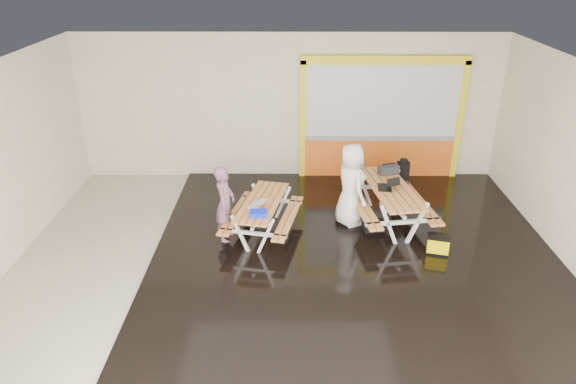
{
  "coord_description": "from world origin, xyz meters",
  "views": [
    {
      "loc": [
        0.05,
        -8.12,
        5.27
      ],
      "look_at": [
        0.0,
        0.9,
        1.0
      ],
      "focal_mm": 32.7,
      "sensor_mm": 36.0,
      "label": 1
    }
  ],
  "objects_px": {
    "person_right": "(351,185)",
    "laptop_left": "(257,204)",
    "dark_case": "(374,226)",
    "picnic_table_left": "(263,209)",
    "person_left": "(225,204)",
    "laptop_right": "(388,185)",
    "blue_pouch": "(258,213)",
    "toolbox": "(388,170)",
    "backpack": "(403,170)",
    "fluke_bag": "(438,245)",
    "picnic_table_right": "(390,196)"
  },
  "relations": [
    {
      "from": "person_right",
      "to": "laptop_left",
      "type": "xyz_separation_m",
      "value": [
        -1.84,
        -0.68,
        -0.1
      ]
    },
    {
      "from": "person_right",
      "to": "dark_case",
      "type": "relative_size",
      "value": 4.17
    },
    {
      "from": "picnic_table_left",
      "to": "person_left",
      "type": "height_order",
      "value": "person_left"
    },
    {
      "from": "laptop_right",
      "to": "person_right",
      "type": "bearing_deg",
      "value": 175.93
    },
    {
      "from": "picnic_table_left",
      "to": "person_right",
      "type": "relative_size",
      "value": 1.22
    },
    {
      "from": "dark_case",
      "to": "blue_pouch",
      "type": "bearing_deg",
      "value": -161.5
    },
    {
      "from": "laptop_right",
      "to": "dark_case",
      "type": "xyz_separation_m",
      "value": [
        -0.26,
        -0.24,
        -0.79
      ]
    },
    {
      "from": "toolbox",
      "to": "backpack",
      "type": "distance_m",
      "value": 0.59
    },
    {
      "from": "laptop_right",
      "to": "person_left",
      "type": "bearing_deg",
      "value": -169.49
    },
    {
      "from": "picnic_table_left",
      "to": "blue_pouch",
      "type": "relative_size",
      "value": 6.7
    },
    {
      "from": "dark_case",
      "to": "picnic_table_left",
      "type": "bearing_deg",
      "value": -175.83
    },
    {
      "from": "picnic_table_left",
      "to": "backpack",
      "type": "relative_size",
      "value": 4.51
    },
    {
      "from": "laptop_left",
      "to": "backpack",
      "type": "bearing_deg",
      "value": 29.44
    },
    {
      "from": "person_right",
      "to": "fluke_bag",
      "type": "height_order",
      "value": "person_right"
    },
    {
      "from": "person_left",
      "to": "dark_case",
      "type": "distance_m",
      "value": 3.03
    },
    {
      "from": "backpack",
      "to": "dark_case",
      "type": "xyz_separation_m",
      "value": [
        -0.79,
        -1.36,
        -0.66
      ]
    },
    {
      "from": "backpack",
      "to": "dark_case",
      "type": "distance_m",
      "value": 1.71
    },
    {
      "from": "picnic_table_right",
      "to": "blue_pouch",
      "type": "bearing_deg",
      "value": -158.13
    },
    {
      "from": "picnic_table_left",
      "to": "toolbox",
      "type": "bearing_deg",
      "value": 23.31
    },
    {
      "from": "dark_case",
      "to": "toolbox",
      "type": "bearing_deg",
      "value": 67.89
    },
    {
      "from": "laptop_right",
      "to": "fluke_bag",
      "type": "relative_size",
      "value": 1.01
    },
    {
      "from": "laptop_left",
      "to": "laptop_right",
      "type": "height_order",
      "value": "laptop_right"
    },
    {
      "from": "picnic_table_left",
      "to": "laptop_left",
      "type": "relative_size",
      "value": 4.84
    },
    {
      "from": "blue_pouch",
      "to": "toolbox",
      "type": "bearing_deg",
      "value": 32.95
    },
    {
      "from": "picnic_table_left",
      "to": "laptop_left",
      "type": "bearing_deg",
      "value": -109.66
    },
    {
      "from": "laptop_right",
      "to": "toolbox",
      "type": "relative_size",
      "value": 1.03
    },
    {
      "from": "laptop_right",
      "to": "laptop_left",
      "type": "bearing_deg",
      "value": -166.27
    },
    {
      "from": "person_right",
      "to": "dark_case",
      "type": "distance_m",
      "value": 0.95
    },
    {
      "from": "person_right",
      "to": "fluke_bag",
      "type": "distance_m",
      "value": 2.05
    },
    {
      "from": "picnic_table_right",
      "to": "backpack",
      "type": "distance_m",
      "value": 1.18
    },
    {
      "from": "picnic_table_right",
      "to": "laptop_left",
      "type": "height_order",
      "value": "laptop_left"
    },
    {
      "from": "laptop_left",
      "to": "picnic_table_left",
      "type": "bearing_deg",
      "value": 70.34
    },
    {
      "from": "blue_pouch",
      "to": "picnic_table_right",
      "type": "bearing_deg",
      "value": 21.87
    },
    {
      "from": "person_left",
      "to": "blue_pouch",
      "type": "relative_size",
      "value": 4.89
    },
    {
      "from": "picnic_table_right",
      "to": "person_right",
      "type": "height_order",
      "value": "person_right"
    },
    {
      "from": "person_right",
      "to": "fluke_bag",
      "type": "bearing_deg",
      "value": -149.72
    },
    {
      "from": "person_left",
      "to": "fluke_bag",
      "type": "bearing_deg",
      "value": -91.01
    },
    {
      "from": "laptop_right",
      "to": "fluke_bag",
      "type": "height_order",
      "value": "laptop_right"
    },
    {
      "from": "person_right",
      "to": "dark_case",
      "type": "xyz_separation_m",
      "value": [
        0.47,
        -0.29,
        -0.77
      ]
    },
    {
      "from": "toolbox",
      "to": "person_right",
      "type": "bearing_deg",
      "value": -141.93
    },
    {
      "from": "toolbox",
      "to": "dark_case",
      "type": "height_order",
      "value": "toolbox"
    },
    {
      "from": "toolbox",
      "to": "laptop_left",
      "type": "bearing_deg",
      "value": -153.34
    },
    {
      "from": "picnic_table_right",
      "to": "person_left",
      "type": "xyz_separation_m",
      "value": [
        -3.26,
        -0.64,
        0.14
      ]
    },
    {
      "from": "picnic_table_left",
      "to": "dark_case",
      "type": "distance_m",
      "value": 2.28
    },
    {
      "from": "laptop_left",
      "to": "toolbox",
      "type": "height_order",
      "value": "toolbox"
    },
    {
      "from": "laptop_left",
      "to": "laptop_right",
      "type": "distance_m",
      "value": 2.65
    },
    {
      "from": "picnic_table_left",
      "to": "backpack",
      "type": "height_order",
      "value": "backpack"
    },
    {
      "from": "dark_case",
      "to": "person_left",
      "type": "bearing_deg",
      "value": -173.12
    },
    {
      "from": "laptop_right",
      "to": "fluke_bag",
      "type": "bearing_deg",
      "value": -54.4
    },
    {
      "from": "picnic_table_left",
      "to": "dark_case",
      "type": "relative_size",
      "value": 5.07
    }
  ]
}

